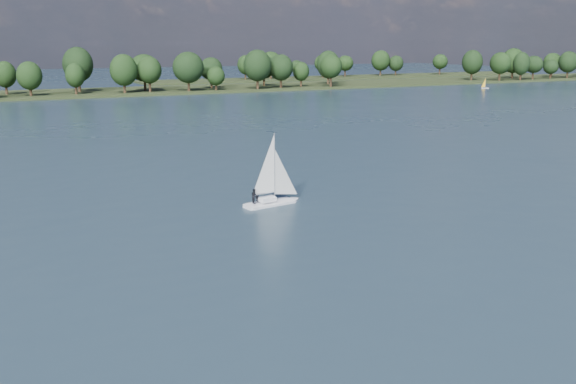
{
  "coord_description": "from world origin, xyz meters",
  "views": [
    {
      "loc": [
        -20.81,
        -22.1,
        17.35
      ],
      "look_at": [
        8.2,
        34.78,
        2.5
      ],
      "focal_mm": 40.0,
      "sensor_mm": 36.0,
      "label": 1
    }
  ],
  "objects": [
    {
      "name": "sailboat",
      "position": [
        8.4,
        39.56,
        2.33
      ],
      "size": [
        6.53,
        2.77,
        8.32
      ],
      "rotation": [
        0.0,
        0.0,
        0.16
      ],
      "color": "white",
      "rests_on": "ground"
    },
    {
      "name": "ground",
      "position": [
        0.0,
        100.0,
        0.0
      ],
      "size": [
        700.0,
        700.0,
        0.0
      ],
      "primitive_type": "plane",
      "color": "#233342",
      "rests_on": "ground"
    },
    {
      "name": "dinghy_orange",
      "position": [
        164.46,
        169.97,
        1.02
      ],
      "size": [
        2.74,
        2.53,
        4.3
      ],
      "rotation": [
        0.0,
        0.0,
        -0.7
      ],
      "color": "silver",
      "rests_on": "ground"
    },
    {
      "name": "far_shore",
      "position": [
        0.0,
        212.0,
        0.0
      ],
      "size": [
        660.0,
        40.0,
        1.5
      ],
      "primitive_type": "cube",
      "color": "black",
      "rests_on": "ground"
    },
    {
      "name": "far_shore_back",
      "position": [
        160.0,
        260.0,
        0.0
      ],
      "size": [
        220.0,
        30.0,
        1.4
      ],
      "primitive_type": "cube",
      "color": "black",
      "rests_on": "ground"
    }
  ]
}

